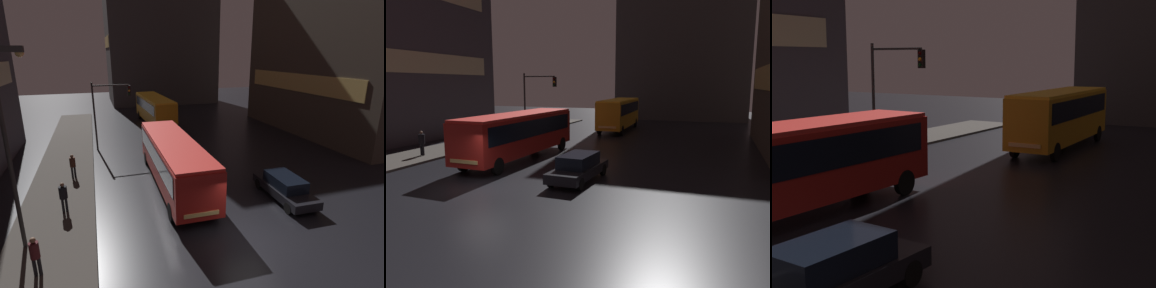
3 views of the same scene
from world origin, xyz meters
TOP-DOWN VIEW (x-y plane):
  - ground_plane at (0.00, 0.00)m, footprint 120.00×120.00m
  - sidewalk_left at (-9.00, 10.00)m, footprint 4.00×48.00m
  - building_far_backdrop at (5.49, 44.15)m, footprint 18.07×12.00m
  - bus_near at (-1.88, 7.15)m, footprint 2.90×11.68m
  - bus_far at (0.50, 25.16)m, footprint 2.98×11.05m
  - car_taxi at (3.97, 3.13)m, footprint 1.94×4.85m
  - pedestrian_near at (-8.31, 10.18)m, footprint 0.42×0.42m
  - pedestrian_far at (-8.55, 5.27)m, footprint 0.60×0.60m
  - traffic_light_main at (-5.41, 16.64)m, footprint 3.36×0.35m

SIDE VIEW (x-z plane):
  - ground_plane at x=0.00m, z-range 0.00..0.00m
  - sidewalk_left at x=-9.00m, z-range 0.00..0.15m
  - car_taxi at x=3.97m, z-range 0.02..1.48m
  - pedestrian_near at x=-8.31m, z-range 0.31..1.99m
  - pedestrian_far at x=-8.55m, z-range 0.33..2.06m
  - bus_near at x=-1.88m, z-range 0.37..3.52m
  - bus_far at x=0.50m, z-range 0.40..3.83m
  - traffic_light_main at x=-5.41m, z-range 1.09..7.18m
  - building_far_backdrop at x=5.49m, z-range 0.00..29.41m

